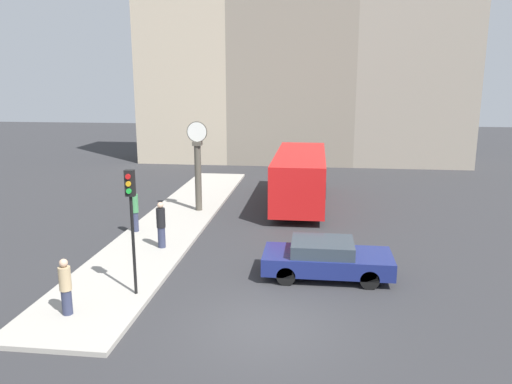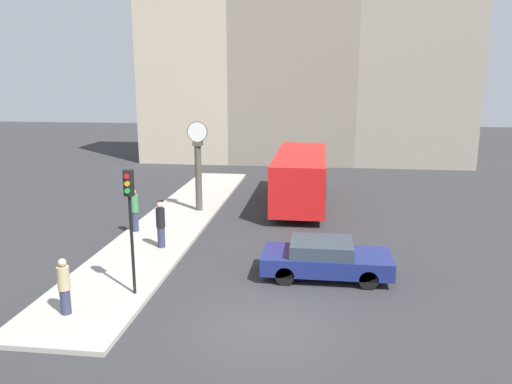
# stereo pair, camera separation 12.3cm
# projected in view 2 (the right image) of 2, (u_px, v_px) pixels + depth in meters

# --- Properties ---
(ground_plane) EXTENTS (120.00, 120.00, 0.00)m
(ground_plane) POSITION_uv_depth(u_px,v_px,m) (264.00, 326.00, 13.24)
(ground_plane) COLOR #2D2D30
(sidewalk_corner) EXTENTS (3.16, 22.71, 0.14)m
(sidewalk_corner) POSITION_uv_depth(u_px,v_px,m) (175.00, 220.00, 22.91)
(sidewalk_corner) COLOR #A39E93
(sidewalk_corner) RESTS_ON ground_plane
(building_row) EXTENTS (25.08, 5.00, 17.03)m
(building_row) POSITION_uv_depth(u_px,v_px,m) (295.00, 61.00, 38.04)
(building_row) COLOR #B7A88E
(building_row) RESTS_ON ground_plane
(sedan_car) EXTENTS (4.21, 1.86, 1.25)m
(sedan_car) POSITION_uv_depth(u_px,v_px,m) (325.00, 258.00, 16.40)
(sedan_car) COLOR navy
(sedan_car) RESTS_ON ground_plane
(bus_distant) EXTENTS (2.53, 8.87, 2.69)m
(bus_distant) POSITION_uv_depth(u_px,v_px,m) (301.00, 175.00, 25.84)
(bus_distant) COLOR red
(bus_distant) RESTS_ON ground_plane
(traffic_light_near) EXTENTS (0.26, 0.24, 3.76)m
(traffic_light_near) POSITION_uv_depth(u_px,v_px,m) (130.00, 206.00, 14.36)
(traffic_light_near) COLOR black
(traffic_light_near) RESTS_ON sidewalk_corner
(street_clock) EXTENTS (0.99, 0.42, 4.32)m
(street_clock) POSITION_uv_depth(u_px,v_px,m) (198.00, 167.00, 24.01)
(street_clock) COLOR #4C473D
(street_clock) RESTS_ON sidewalk_corner
(pedestrian_green_hoodie) EXTENTS (0.33, 0.33, 1.80)m
(pedestrian_green_hoodie) POSITION_uv_depth(u_px,v_px,m) (135.00, 210.00, 20.88)
(pedestrian_green_hoodie) COLOR #2D334C
(pedestrian_green_hoodie) RESTS_ON sidewalk_corner
(pedestrian_tan_coat) EXTENTS (0.33, 0.33, 1.59)m
(pedestrian_tan_coat) POSITION_uv_depth(u_px,v_px,m) (64.00, 286.00, 13.48)
(pedestrian_tan_coat) COLOR #2D334C
(pedestrian_tan_coat) RESTS_ON sidewalk_corner
(pedestrian_black_jacket) EXTENTS (0.34, 0.34, 1.77)m
(pedestrian_black_jacket) POSITION_uv_depth(u_px,v_px,m) (161.00, 225.00, 18.86)
(pedestrian_black_jacket) COLOR #2D334C
(pedestrian_black_jacket) RESTS_ON sidewalk_corner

